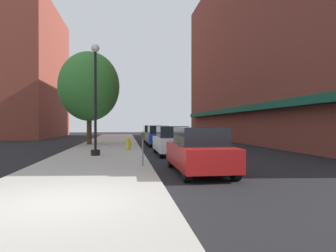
% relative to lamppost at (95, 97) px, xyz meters
% --- Properties ---
extents(ground_plane, '(90.00, 90.00, 0.00)m').
position_rel_lamppost_xyz_m(ground_plane, '(4.21, 8.26, -3.20)').
color(ground_plane, black).
extents(sidewalk_slab, '(4.80, 50.00, 0.12)m').
position_rel_lamppost_xyz_m(sidewalk_slab, '(0.21, 9.26, -3.14)').
color(sidewalk_slab, '#A8A399').
rests_on(sidewalk_slab, ground).
extents(building_right_brick, '(6.80, 40.00, 19.60)m').
position_rel_lamppost_xyz_m(building_right_brick, '(15.20, 12.26, 6.58)').
color(building_right_brick, brown).
rests_on(building_right_brick, ground).
extents(building_far_background, '(6.80, 18.00, 17.54)m').
position_rel_lamppost_xyz_m(building_far_background, '(-10.80, 27.26, 5.55)').
color(building_far_background, brown).
rests_on(building_far_background, ground).
extents(lamppost, '(0.48, 0.48, 5.90)m').
position_rel_lamppost_xyz_m(lamppost, '(0.00, 0.00, 0.00)').
color(lamppost, black).
rests_on(lamppost, sidewalk_slab).
extents(fire_hydrant, '(0.33, 0.26, 0.79)m').
position_rel_lamppost_xyz_m(fire_hydrant, '(1.76, 3.48, -2.68)').
color(fire_hydrant, gold).
rests_on(fire_hydrant, sidewalk_slab).
extents(parking_meter_near, '(0.14, 0.09, 1.31)m').
position_rel_lamppost_xyz_m(parking_meter_near, '(2.26, -4.32, -2.25)').
color(parking_meter_near, slate).
rests_on(parking_meter_near, sidewalk_slab).
extents(tree_near, '(4.97, 4.97, 7.65)m').
position_rel_lamppost_xyz_m(tree_near, '(-1.41, 9.39, 1.70)').
color(tree_near, '#422D1E').
rests_on(tree_near, sidewalk_slab).
extents(car_red, '(1.80, 4.30, 1.66)m').
position_rel_lamppost_xyz_m(car_red, '(4.21, -5.77, -2.39)').
color(car_red, black).
rests_on(car_red, ground).
extents(car_white, '(1.80, 4.30, 1.66)m').
position_rel_lamppost_xyz_m(car_white, '(4.21, 0.91, -2.39)').
color(car_white, black).
rests_on(car_white, ground).
extents(car_blue, '(1.80, 4.30, 1.66)m').
position_rel_lamppost_xyz_m(car_blue, '(4.21, 8.28, -2.39)').
color(car_blue, black).
rests_on(car_blue, ground).
extents(car_yellow, '(1.80, 4.30, 1.66)m').
position_rel_lamppost_xyz_m(car_yellow, '(4.21, 14.31, -2.39)').
color(car_yellow, black).
rests_on(car_yellow, ground).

